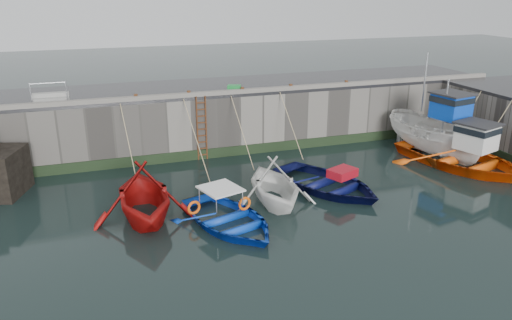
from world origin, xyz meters
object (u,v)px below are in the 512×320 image
object	(u,v)px
bollard_a	(136,97)
bollard_b	(189,94)
bollard_e	(346,83)
boat_far_white	(438,136)
fish_crate	(234,88)
boat_near_blue	(229,225)
boat_near_white	(145,218)
bollard_d	(291,87)
boat_far_orange	(462,158)
boat_near_blacktrim	(274,203)
bollard_c	(242,90)
boat_near_navy	(326,189)
ladder	(202,129)

from	to	relation	value
bollard_a	bollard_b	world-z (taller)	same
bollard_e	boat_far_white	bearing A→B (deg)	-44.56
bollard_b	boat_far_white	bearing A→B (deg)	-16.06
fish_crate	boat_near_blue	bearing A→B (deg)	-86.45
boat_near_white	bollard_d	size ratio (longest dim) A/B	16.68
boat_far_orange	boat_far_white	bearing A→B (deg)	72.68
boat_near_white	bollard_a	bearing A→B (deg)	85.55
boat_near_blacktrim	bollard_e	bearing A→B (deg)	46.47
boat_near_white	bollard_c	bearing A→B (deg)	47.53
bollard_d	boat_near_white	bearing A→B (deg)	-143.72
boat_far_white	boat_near_white	bearing A→B (deg)	178.74
boat_near_blue	bollard_a	xyz separation A→B (m)	(-2.26, 7.73, 3.30)
bollard_a	bollard_c	xyz separation A→B (m)	(5.20, 0.00, 0.00)
fish_crate	bollard_c	size ratio (longest dim) A/B	2.35
boat_near_blue	boat_near_navy	world-z (taller)	boat_near_navy
bollard_d	bollard_e	world-z (taller)	same
boat_near_navy	bollard_a	distance (m)	9.77
boat_near_white	ladder	bearing A→B (deg)	59.20
boat_near_blue	bollard_a	distance (m)	8.70
bollard_e	fish_crate	bearing A→B (deg)	176.00
bollard_b	bollard_c	distance (m)	2.70
bollard_d	bollard_b	bearing A→B (deg)	180.00
ladder	fish_crate	bearing A→B (deg)	21.86
bollard_c	bollard_d	world-z (taller)	same
boat_far_white	bollard_b	xyz separation A→B (m)	(-12.01, 3.46, 2.28)
bollard_e	bollard_b	bearing A→B (deg)	180.00
boat_near_blue	bollard_a	bearing A→B (deg)	88.99
boat_near_blacktrim	boat_far_orange	bearing A→B (deg)	7.95
bollard_a	bollard_e	bearing A→B (deg)	0.00
boat_near_blacktrim	bollard_c	size ratio (longest dim) A/B	14.89
bollard_b	boat_far_orange	bearing A→B (deg)	-23.95
boat_near_navy	bollard_b	bearing A→B (deg)	105.60
boat_near_white	bollard_e	size ratio (longest dim) A/B	16.68
ladder	boat_far_white	xyz separation A→B (m)	(11.51, -3.12, -0.58)
fish_crate	bollard_e	size ratio (longest dim) A/B	2.35
bollard_c	bollard_b	bearing A→B (deg)	180.00
bollard_e	bollard_c	bearing A→B (deg)	180.00
ladder	boat_near_blue	bearing A→B (deg)	-95.75
boat_far_white	bollard_a	distance (m)	15.09
boat_near_blacktrim	fish_crate	size ratio (longest dim) A/B	6.33
bollard_b	boat_near_navy	bearing A→B (deg)	-51.31
ladder	boat_near_blue	world-z (taller)	ladder
bollard_a	bollard_e	size ratio (longest dim) A/B	1.00
bollard_c	boat_near_blacktrim	bearing A→B (deg)	-96.16
boat_near_blue	bollard_c	bearing A→B (deg)	51.85
bollard_a	bollard_c	distance (m)	5.20
bollard_b	ladder	bearing A→B (deg)	-33.86
boat_near_white	boat_near_blacktrim	distance (m)	5.07
ladder	boat_far_white	world-z (taller)	boat_far_white
bollard_c	bollard_d	distance (m)	2.60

